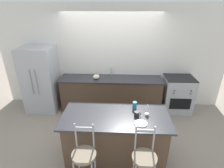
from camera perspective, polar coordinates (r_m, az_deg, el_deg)
The scene contains 14 objects.
ground_plane at distance 4.68m, azimuth -0.54°, elevation -9.88°, with size 18.00×18.00×0.00m, color gray.
wall_back at distance 4.71m, azimuth -0.13°, elevation 8.56°, with size 6.00×0.07×2.70m.
back_counter at distance 4.76m, azimuth -0.31°, elevation -2.97°, with size 2.66×0.65×0.89m.
sink_faucet at distance 4.70m, azimuth -0.20°, elevation 4.43°, with size 0.02×0.13×0.22m.
kitchen_island at distance 3.29m, azimuth 1.09°, elevation -16.88°, with size 1.84×0.85×0.91m.
refrigerator at distance 4.95m, azimuth -22.08°, elevation 1.44°, with size 0.80×0.77×1.71m.
oven_range at distance 4.96m, azimuth 20.53°, elevation -3.09°, with size 0.73×0.64×0.95m.
bar_stool_near at distance 2.77m, azimuth -8.94°, elevation -23.36°, with size 0.35×0.35×1.14m.
bar_stool_far at distance 2.74m, azimuth 10.34°, elevation -24.10°, with size 0.35×0.35×1.14m.
dinner_plate at distance 2.87m, azimuth 9.42°, elevation -12.52°, with size 0.21×0.21×0.02m.
wine_glass at distance 3.05m, azimuth 11.51°, elevation -7.24°, with size 0.08×0.08×0.20m.
coffee_mug at distance 3.01m, azimuth 8.11°, elevation -9.65°, with size 0.12×0.09×0.09m.
tumbler_cup at distance 3.19m, azimuth 7.41°, elevation -6.95°, with size 0.08×0.08×0.14m.
pumpkin_decoration at distance 4.50m, azimuth -5.19°, elevation 2.38°, with size 0.16×0.16×0.15m.
Camera 1 is at (0.23, -3.86, 2.63)m, focal length 28.00 mm.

